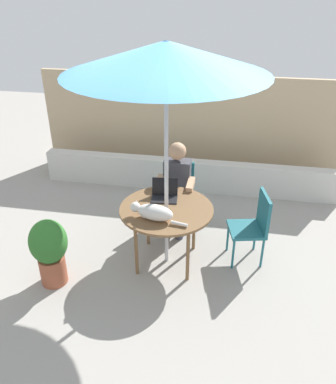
# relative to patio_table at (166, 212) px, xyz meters

# --- Properties ---
(ground_plane) EXTENTS (14.00, 14.00, 0.00)m
(ground_plane) POSITION_rel_patio_table_xyz_m (0.00, 0.00, -0.68)
(ground_plane) COLOR gray
(fence_back) EXTENTS (5.15, 0.08, 1.68)m
(fence_back) POSITION_rel_patio_table_xyz_m (0.00, 2.53, 0.15)
(fence_back) COLOR tan
(fence_back) RESTS_ON ground
(planter_wall_low) EXTENTS (4.64, 0.20, 0.50)m
(planter_wall_low) POSITION_rel_patio_table_xyz_m (0.00, 1.84, -0.43)
(planter_wall_low) COLOR beige
(planter_wall_low) RESTS_ON ground
(patio_table) EXTENTS (1.06, 1.06, 0.74)m
(patio_table) POSITION_rel_patio_table_xyz_m (0.00, 0.00, 0.00)
(patio_table) COLOR brown
(patio_table) RESTS_ON ground
(patio_umbrella) EXTENTS (1.98, 1.98, 2.51)m
(patio_umbrella) POSITION_rel_patio_table_xyz_m (0.00, 0.00, 1.67)
(patio_umbrella) COLOR #B7B7BC
(patio_umbrella) RESTS_ON ground
(chair_occupied) EXTENTS (0.40, 0.40, 0.88)m
(chair_occupied) POSITION_rel_patio_table_xyz_m (0.00, 0.86, -0.17)
(chair_occupied) COLOR #1E606B
(chair_occupied) RESTS_ON ground
(chair_empty) EXTENTS (0.48, 0.48, 0.88)m
(chair_empty) POSITION_rel_patio_table_xyz_m (1.00, 0.23, -0.17)
(chair_empty) COLOR #1E606B
(chair_empty) RESTS_ON ground
(person_seated) EXTENTS (0.48, 0.48, 1.22)m
(person_seated) POSITION_rel_patio_table_xyz_m (0.00, 0.71, 0.00)
(person_seated) COLOR #3F3F47
(person_seated) RESTS_ON ground
(laptop) EXTENTS (0.32, 0.28, 0.21)m
(laptop) POSITION_rel_patio_table_xyz_m (-0.06, 0.24, 0.12)
(laptop) COLOR black
(laptop) RESTS_ON patio_table
(cat) EXTENTS (0.64, 0.26, 0.17)m
(cat) POSITION_rel_patio_table_xyz_m (-0.10, -0.24, 0.14)
(cat) COLOR silver
(cat) RESTS_ON patio_table
(potted_plant_near_fence) EXTENTS (0.41, 0.41, 0.80)m
(potted_plant_near_fence) POSITION_rel_patio_table_xyz_m (-1.17, -0.58, -0.23)
(potted_plant_near_fence) COLOR #9E5138
(potted_plant_near_fence) RESTS_ON ground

